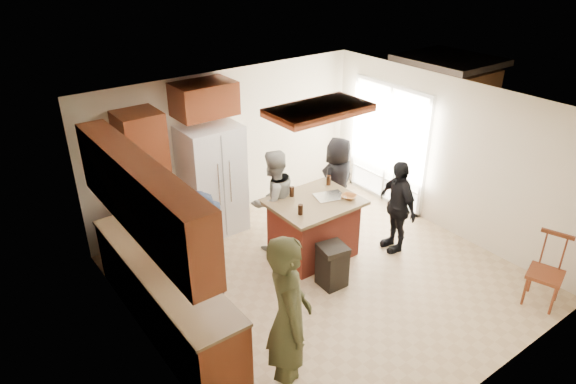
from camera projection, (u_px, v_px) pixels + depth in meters
room_shell at (437, 127)px, 10.44m from camera, size 8.00×5.20×5.00m
person_front_left at (289, 320)px, 5.12m from camera, size 0.78×0.86×1.93m
person_behind_left at (273, 201)px, 7.72m from camera, size 0.81×0.53×1.61m
person_behind_right at (338, 181)px, 8.44m from camera, size 0.81×0.61×1.50m
person_side_right at (397, 206)px, 7.71m from camera, size 0.64×0.94×1.47m
person_counter at (200, 253)px, 6.40m from camera, size 0.60×1.12×1.67m
left_cabinetry at (157, 264)px, 5.99m from camera, size 0.64×3.00×2.30m
back_wall_units at (161, 162)px, 7.57m from camera, size 1.80×0.60×2.45m
refrigerator at (213, 180)px, 8.15m from camera, size 0.90×0.76×1.80m
kitchen_island at (313, 227)px, 7.66m from camera, size 1.28×1.03×0.93m
island_items at (329, 196)px, 7.51m from camera, size 1.03×0.73×0.15m
trash_bin at (332, 265)px, 7.06m from camera, size 0.42×0.42×0.63m
spindle_chair at (546, 274)px, 6.66m from camera, size 0.53×0.53×0.99m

